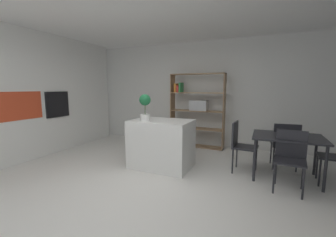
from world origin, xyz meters
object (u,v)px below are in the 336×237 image
(dining_chair_far, at_px, (285,142))
(built_in_oven, at_px, (57,104))
(dining_chair_near, at_px, (290,155))
(open_bookshelf, at_px, (195,109))
(dining_chair_island_side, at_px, (240,142))
(kitchen_island, at_px, (162,144))
(dining_table, at_px, (287,140))
(potted_plant_on_island, at_px, (145,105))

(dining_chair_far, bearing_deg, built_in_oven, 4.78)
(dining_chair_near, bearing_deg, dining_chair_far, 96.36)
(open_bookshelf, height_order, dining_chair_island_side, open_bookshelf)
(built_in_oven, distance_m, kitchen_island, 2.77)
(dining_chair_far, bearing_deg, dining_chair_island_side, 23.98)
(built_in_oven, distance_m, open_bookshelf, 3.36)
(built_in_oven, height_order, dining_chair_far, built_in_oven)
(built_in_oven, xyz_separation_m, dining_table, (4.86, 0.44, -0.49))
(open_bookshelf, distance_m, dining_chair_near, 2.75)
(built_in_oven, xyz_separation_m, potted_plant_on_island, (2.41, -0.06, 0.07))
(built_in_oven, height_order, kitchen_island, built_in_oven)
(dining_table, relative_size, dining_chair_island_side, 1.18)
(kitchen_island, bearing_deg, dining_chair_island_side, 14.72)
(built_in_oven, bearing_deg, dining_chair_island_side, 6.23)
(open_bookshelf, bearing_deg, dining_chair_island_side, -46.81)
(dining_table, height_order, dining_chair_far, dining_chair_far)
(open_bookshelf, distance_m, dining_chair_island_side, 1.90)
(dining_chair_far, bearing_deg, kitchen_island, 14.77)
(built_in_oven, bearing_deg, dining_chair_far, 10.26)
(dining_table, distance_m, dining_chair_near, 0.46)
(dining_table, height_order, dining_chair_island_side, dining_chair_island_side)
(built_in_oven, relative_size, dining_chair_far, 0.68)
(dining_table, relative_size, dining_chair_near, 1.21)
(dining_chair_island_side, bearing_deg, open_bookshelf, 47.80)
(built_in_oven, height_order, dining_chair_island_side, built_in_oven)
(dining_table, bearing_deg, open_bookshelf, 146.20)
(kitchen_island, xyz_separation_m, potted_plant_on_island, (-0.28, -0.14, 0.76))
(dining_chair_far, bearing_deg, open_bookshelf, -29.66)
(dining_table, bearing_deg, potted_plant_on_island, -168.40)
(kitchen_island, xyz_separation_m, dining_table, (2.18, 0.37, 0.20))
(dining_chair_near, bearing_deg, built_in_oven, -173.75)
(dining_chair_island_side, bearing_deg, kitchen_island, 109.32)
(dining_table, relative_size, dining_chair_far, 1.23)
(dining_chair_island_side, bearing_deg, built_in_oven, 100.83)
(kitchen_island, height_order, open_bookshelf, open_bookshelf)
(dining_chair_island_side, bearing_deg, dining_table, -85.97)
(open_bookshelf, relative_size, dining_chair_far, 2.13)
(kitchen_island, xyz_separation_m, open_bookshelf, (0.15, 1.72, 0.53))
(dining_chair_island_side, bearing_deg, dining_chair_far, -55.93)
(potted_plant_on_island, bearing_deg, dining_table, 11.60)
(open_bookshelf, relative_size, dining_chair_near, 2.11)
(open_bookshelf, relative_size, dining_table, 1.74)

